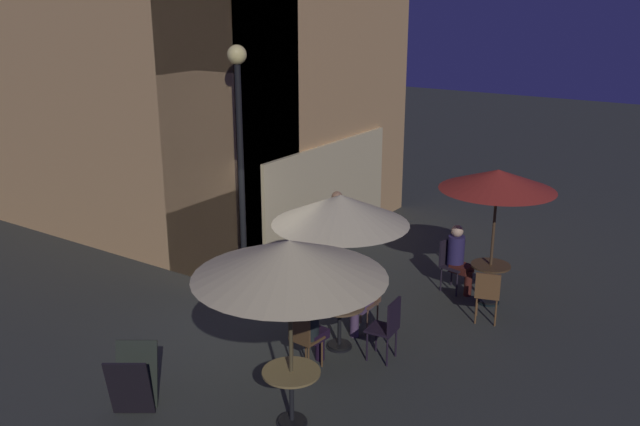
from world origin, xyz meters
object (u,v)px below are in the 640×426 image
street_lamp_near_corner (240,136)px  patio_umbrella_1 (290,259)px  patio_umbrella_2 (498,181)px  patron_seated_0 (363,290)px  patron_seated_2 (458,255)px  cafe_table_2 (490,276)px  cafe_chair_3 (451,260)px  cafe_table_1 (291,385)px  patron_standing_3 (337,232)px  patio_umbrella_0 (341,210)px  cafe_chair_4 (487,292)px  cafe_chair_2 (303,334)px  menu_sandwich_board (133,381)px  cafe_chair_0 (388,324)px  cafe_chair_1 (367,296)px  patron_seated_1 (309,323)px  cafe_table_0 (340,315)px

street_lamp_near_corner → patio_umbrella_1: (-2.35, -2.71, -0.79)m
patio_umbrella_2 → patron_seated_0: patio_umbrella_2 is taller
street_lamp_near_corner → patron_seated_2: bearing=-46.8°
cafe_table_2 → cafe_chair_3: size_ratio=0.75×
cafe_table_1 → patron_standing_3: patron_standing_3 is taller
patio_umbrella_0 → cafe_chair_4: size_ratio=2.68×
cafe_chair_2 → cafe_chair_3: size_ratio=1.00×
menu_sandwich_board → patio_umbrella_1: patio_umbrella_1 is taller
cafe_chair_0 → patron_standing_3: (2.49, 2.48, 0.24)m
cafe_table_1 → patio_umbrella_0: bearing=15.4°
cafe_chair_4 → patron_seated_2: patron_seated_2 is taller
patio_umbrella_0 → cafe_chair_1: bearing=-1.1°
cafe_chair_0 → patron_seated_1: size_ratio=0.80×
patio_umbrella_0 → cafe_chair_0: bearing=-85.6°
patron_seated_1 → menu_sandwich_board: bearing=155.5°
menu_sandwich_board → patron_seated_0: size_ratio=0.69×
cafe_chair_1 → patron_standing_3: 2.43m
patio_umbrella_2 → cafe_chair_4: patio_umbrella_2 is taller
patron_seated_0 → patio_umbrella_1: bearing=12.4°
cafe_chair_4 → patron_seated_1: patron_seated_1 is taller
patio_umbrella_0 → cafe_chair_3: 3.48m
patron_seated_0 → patron_standing_3: patron_standing_3 is taller
cafe_chair_0 → patron_seated_0: bearing=-42.5°
cafe_chair_4 → street_lamp_near_corner: bearing=97.6°
cafe_table_1 → patio_umbrella_2: 5.23m
patron_seated_0 → patron_seated_2: 2.40m
cafe_table_1 → cafe_table_2: 4.95m
cafe_chair_1 → cafe_chair_2: 1.70m
cafe_chair_1 → cafe_chair_3: cafe_chair_3 is taller
cafe_table_1 → cafe_chair_1: (2.85, 0.54, 0.01)m
cafe_chair_3 → patron_seated_2: bearing=0.0°
cafe_chair_0 → patio_umbrella_1: bearing=78.7°
cafe_table_2 → patio_umbrella_2: (0.00, 0.00, 1.74)m
cafe_table_2 → cafe_chair_3: bearing=79.2°
cafe_table_0 → cafe_chair_2: 0.87m
cafe_chair_2 → cafe_chair_0: bearing=-38.6°
cafe_table_1 → cafe_chair_2: bearing=28.7°
patron_seated_1 → patio_umbrella_0: bearing=0.0°
cafe_table_0 → patio_umbrella_2: 3.59m
menu_sandwich_board → patio_umbrella_2: bearing=-58.3°
street_lamp_near_corner → cafe_chair_0: bearing=-95.0°
patio_umbrella_2 → cafe_chair_1: (-2.03, 1.33, -1.70)m
patron_seated_2 → patron_standing_3: bearing=-158.8°
patio_umbrella_1 → patio_umbrella_2: (4.89, -0.79, 0.00)m
cafe_table_0 → patron_seated_2: (2.99, -0.69, 0.17)m
cafe_chair_2 → patron_seated_2: bearing=-6.2°
cafe_table_0 → cafe_chair_3: size_ratio=0.80×
cafe_chair_2 → patron_seated_0: size_ratio=0.77×
patio_umbrella_0 → cafe_table_0: bearing=-90.0°
patio_umbrella_2 → cafe_chair_2: patio_umbrella_2 is taller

